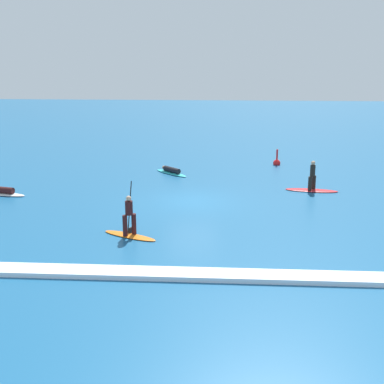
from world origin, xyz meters
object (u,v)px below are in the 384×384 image
surfer_on_teal_board (171,171)px  marker_buoy (277,162)px  surfer_on_white_board (2,192)px  surfer_on_red_board (312,184)px  surfer_on_orange_board (129,224)px

surfer_on_teal_board → marker_buoy: size_ratio=2.01×
surfer_on_teal_board → surfer_on_white_board: surfer_on_white_board is taller
surfer_on_red_board → surfer_on_orange_board: bearing=49.6°
surfer_on_orange_board → marker_buoy: 16.69m
surfer_on_teal_board → surfer_on_red_board: bearing=-159.9°
surfer_on_red_board → surfer_on_white_board: size_ratio=1.03×
surfer_on_white_board → surfer_on_orange_board: 10.20m
surfer_on_white_board → surfer_on_orange_board: surfer_on_orange_board is taller
surfer_on_white_board → marker_buoy: bearing=-137.7°
surfer_on_red_board → marker_buoy: (-1.28, 6.91, -0.22)m
surfer_on_red_board → marker_buoy: 7.03m
surfer_on_red_board → marker_buoy: surfer_on_red_board is taller
surfer_on_red_board → marker_buoy: bearing=-71.9°
surfer_on_teal_board → surfer_on_orange_board: bearing=131.8°
surfer_on_teal_board → surfer_on_white_board: (-8.72, -5.62, 0.00)m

